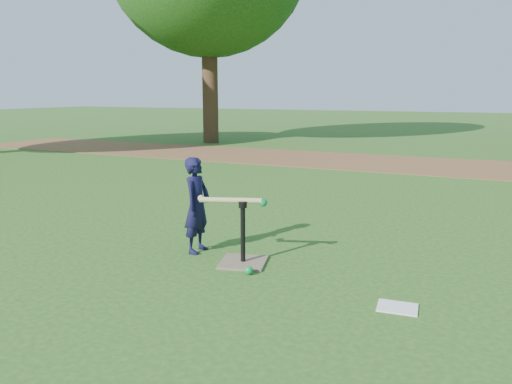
% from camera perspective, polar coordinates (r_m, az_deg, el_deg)
% --- Properties ---
extents(ground, '(80.00, 80.00, 0.00)m').
position_cam_1_polar(ground, '(5.00, -2.33, -7.63)').
color(ground, '#285116').
rests_on(ground, ground).
extents(dirt_strip, '(24.00, 3.00, 0.01)m').
position_cam_1_polar(dirt_strip, '(12.02, 14.15, 3.27)').
color(dirt_strip, brown).
rests_on(dirt_strip, ground).
extents(child, '(0.25, 0.37, 0.99)m').
position_cam_1_polar(child, '(5.13, -6.76, -1.50)').
color(child, black).
rests_on(child, ground).
extents(wiffle_ball_ground, '(0.08, 0.08, 0.08)m').
position_cam_1_polar(wiffle_ball_ground, '(4.57, -0.82, -8.95)').
color(wiffle_ball_ground, '#0B7E39').
rests_on(wiffle_ball_ground, ground).
extents(clipboard, '(0.32, 0.26, 0.01)m').
position_cam_1_polar(clipboard, '(4.07, 15.86, -12.58)').
color(clipboard, white).
rests_on(clipboard, ground).
extents(batting_tee, '(0.52, 0.52, 0.61)m').
position_cam_1_polar(batting_tee, '(4.84, -1.50, -6.92)').
color(batting_tee, '#7A644D').
rests_on(batting_tee, ground).
extents(swing_action, '(0.66, 0.28, 0.09)m').
position_cam_1_polar(swing_action, '(4.75, -2.51, -0.98)').
color(swing_action, tan).
rests_on(swing_action, ground).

